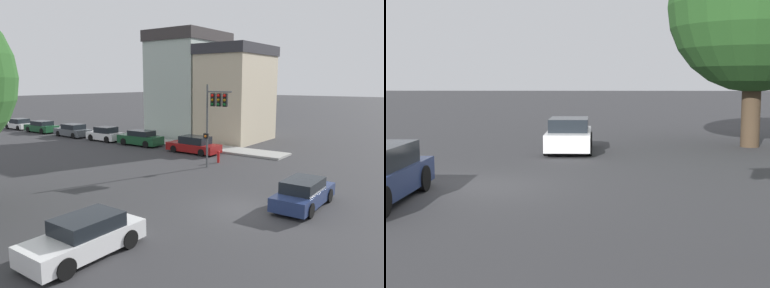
% 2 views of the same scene
% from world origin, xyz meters
% --- Properties ---
extents(ground_plane, '(300.00, 300.00, 0.00)m').
position_xyz_m(ground_plane, '(0.00, 0.00, 0.00)').
color(ground_plane, '#333335').
extents(street_tree, '(7.57, 7.57, 10.01)m').
position_xyz_m(street_tree, '(-9.41, 10.30, 6.20)').
color(street_tree, '#423323').
rests_on(street_tree, ground_plane).
extents(crossing_car_1, '(4.41, 1.93, 1.41)m').
position_xyz_m(crossing_car_1, '(-7.64, 2.26, 0.68)').
color(crossing_car_1, silver).
rests_on(crossing_car_1, ground_plane).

